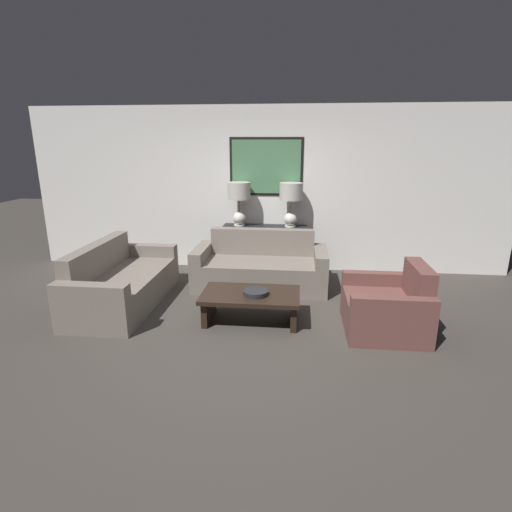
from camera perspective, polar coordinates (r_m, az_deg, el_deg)
name	(u,v)px	position (r m, az deg, el deg)	size (l,w,h in m)	color
ground_plane	(248,330)	(4.68, -1.11, -10.49)	(20.00, 20.00, 0.00)	#3D3833
back_wall	(266,190)	(6.64, 1.48, 9.47)	(7.85, 0.12, 2.65)	silver
console_table	(265,249)	(6.55, 1.23, 0.96)	(1.36, 0.39, 0.77)	black
table_lamp_left	(239,197)	(6.43, -2.43, 8.48)	(0.36, 0.36, 0.70)	silver
table_lamp_right	(291,197)	(6.36, 5.02, 8.35)	(0.36, 0.36, 0.70)	silver
couch_by_back_wall	(261,268)	(5.93, 0.65, -1.76)	(1.93, 0.87, 0.81)	slate
couch_by_side	(122,284)	(5.59, -18.65, -3.76)	(0.87, 1.93, 0.81)	slate
coffee_table	(251,300)	(4.78, -0.74, -6.34)	(1.16, 0.68, 0.36)	black
decorative_bowl	(256,293)	(4.68, -0.04, -5.24)	(0.30, 0.30, 0.06)	#232328
armchair_near_back_wall	(388,308)	(4.81, 18.29, -7.06)	(0.87, 0.96, 0.79)	brown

